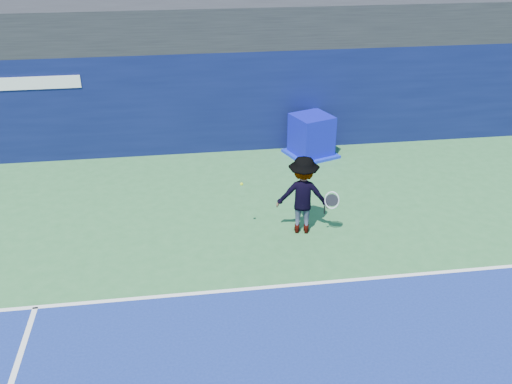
% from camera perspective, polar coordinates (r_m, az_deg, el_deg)
% --- Properties ---
extents(baseline, '(24.00, 0.10, 0.01)m').
position_cam_1_polar(baseline, '(11.44, 4.21, -9.22)').
color(baseline, white).
rests_on(baseline, ground).
extents(stadium_band, '(36.00, 3.00, 1.20)m').
position_cam_1_polar(stadium_band, '(17.92, -1.26, 16.76)').
color(stadium_band, black).
rests_on(stadium_band, back_wall_assembly).
extents(back_wall_assembly, '(36.00, 1.03, 3.00)m').
position_cam_1_polar(back_wall_assembly, '(17.45, -0.79, 9.38)').
color(back_wall_assembly, '#0A113C').
rests_on(back_wall_assembly, ground).
extents(equipment_cart, '(1.66, 1.66, 1.24)m').
position_cam_1_polar(equipment_cart, '(17.02, 5.55, 5.47)').
color(equipment_cart, '#0B0D9E').
rests_on(equipment_cart, ground).
extents(tennis_player, '(1.41, 0.91, 1.84)m').
position_cam_1_polar(tennis_player, '(12.78, 4.71, -0.31)').
color(tennis_player, white).
rests_on(tennis_player, ground).
extents(tennis_ball, '(0.07, 0.07, 0.07)m').
position_cam_1_polar(tennis_ball, '(12.48, -1.45, 0.80)').
color(tennis_ball, '#ADD918').
rests_on(tennis_ball, ground).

